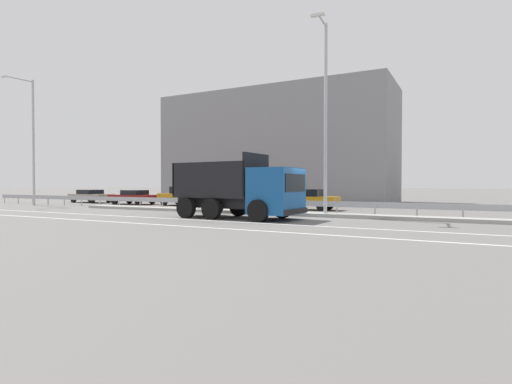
{
  "coord_description": "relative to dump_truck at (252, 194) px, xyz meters",
  "views": [
    {
      "loc": [
        7.44,
        -18.46,
        1.75
      ],
      "look_at": [
        -2.6,
        0.7,
        1.32
      ],
      "focal_mm": 28.0,
      "sensor_mm": 36.0,
      "label": 1
    }
  ],
  "objects": [
    {
      "name": "median_road_sign",
      "position": [
        -5.5,
        3.12,
        -0.04
      ],
      "size": [
        0.67,
        0.16,
        2.4
      ],
      "color": "white",
      "rests_on": "ground_plane"
    },
    {
      "name": "lane_strip_0",
      "position": [
        -0.91,
        -1.76,
        -1.27
      ],
      "size": [
        61.75,
        0.16,
        0.01
      ],
      "primitive_type": "cube",
      "color": "silver",
      "rests_on": "ground_plane"
    },
    {
      "name": "lane_strip_1",
      "position": [
        -0.91,
        -4.36,
        -1.27
      ],
      "size": [
        61.75,
        0.16,
        0.01
      ],
      "primitive_type": "cube",
      "color": "silver",
      "rests_on": "ground_plane"
    },
    {
      "name": "parked_car_2",
      "position": [
        -10.83,
        8.31,
        -0.51
      ],
      "size": [
        3.88,
        2.05,
        1.56
      ],
      "rotation": [
        0.0,
        0.0,
        1.54
      ],
      "color": "#B27A14",
      "rests_on": "ground_plane"
    },
    {
      "name": "parked_car_1",
      "position": [
        -15.91,
        8.05,
        -0.63
      ],
      "size": [
        4.2,
        2.29,
        1.23
      ],
      "rotation": [
        0.0,
        0.0,
        1.65
      ],
      "color": "maroon",
      "rests_on": "ground_plane"
    },
    {
      "name": "street_lamp_0",
      "position": [
        -21.88,
        2.76,
        4.36
      ],
      "size": [
        0.71,
        2.38,
        10.25
      ],
      "color": "#ADADB2",
      "rests_on": "ground_plane"
    },
    {
      "name": "street_lamp_1",
      "position": [
        2.84,
        2.98,
        4.34
      ],
      "size": [
        0.71,
        1.94,
        10.32
      ],
      "color": "#ADADB2",
      "rests_on": "ground_plane"
    },
    {
      "name": "dump_truck",
      "position": [
        0.0,
        0.0,
        0.0
      ],
      "size": [
        6.8,
        3.04,
        3.28
      ],
      "rotation": [
        0.0,
        0.0,
        -1.61
      ],
      "color": "#144C8C",
      "rests_on": "ground_plane"
    },
    {
      "name": "ground_plane",
      "position": [
        2.02,
        0.88,
        -1.28
      ],
      "size": [
        320.0,
        320.0,
        0.0
      ],
      "primitive_type": "plane",
      "color": "#605E5B"
    },
    {
      "name": "parked_car_3",
      "position": [
        -4.9,
        8.37,
        -0.61
      ],
      "size": [
        4.57,
        2.08,
        1.31
      ],
      "rotation": [
        0.0,
        0.0,
        1.63
      ],
      "color": "maroon",
      "rests_on": "ground_plane"
    },
    {
      "name": "median_island",
      "position": [
        2.02,
        3.12,
        -1.19
      ],
      "size": [
        33.96,
        1.1,
        0.18
      ],
      "primitive_type": "cube",
      "color": "gray",
      "rests_on": "ground_plane"
    },
    {
      "name": "parked_car_4",
      "position": [
        -0.02,
        7.98,
        -0.56
      ],
      "size": [
        4.27,
        1.9,
        1.4
      ],
      "rotation": [
        0.0,
        0.0,
        1.56
      ],
      "color": "#B27A14",
      "rests_on": "ground_plane"
    },
    {
      "name": "background_building_0",
      "position": [
        -7.86,
        20.11,
        4.26
      ],
      "size": [
        23.45,
        8.72,
        11.07
      ],
      "primitive_type": "cube",
      "color": "gray",
      "rests_on": "ground_plane"
    },
    {
      "name": "median_guardrail",
      "position": [
        2.02,
        4.41,
        -0.71
      ],
      "size": [
        61.75,
        0.09,
        0.78
      ],
      "color": "#9EA0A5",
      "rests_on": "ground_plane"
    },
    {
      "name": "parked_car_0",
      "position": [
        -21.83,
        8.51,
        -0.63
      ],
      "size": [
        4.54,
        2.21,
        1.22
      ],
      "rotation": [
        0.0,
        0.0,
        -1.64
      ],
      "color": "gray",
      "rests_on": "ground_plane"
    }
  ]
}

